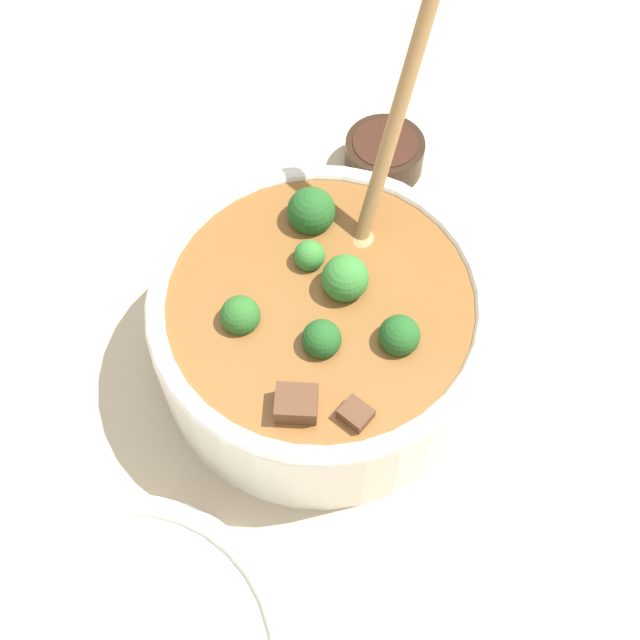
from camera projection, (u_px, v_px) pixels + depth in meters
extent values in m
plane|color=#C6B293|center=(320.00, 359.00, 0.70)|extent=(4.00, 4.00, 0.00)
cylinder|color=white|center=(320.00, 332.00, 0.66)|extent=(0.27, 0.27, 0.10)
torus|color=white|center=(320.00, 301.00, 0.62)|extent=(0.27, 0.27, 0.02)
cylinder|color=brown|center=(320.00, 322.00, 0.64)|extent=(0.25, 0.25, 0.07)
sphere|color=#2D6B28|center=(240.00, 315.00, 0.60)|extent=(0.03, 0.03, 0.03)
cylinder|color=#6B9956|center=(243.00, 330.00, 0.62)|extent=(0.01, 0.01, 0.01)
sphere|color=#387F33|center=(309.00, 256.00, 0.63)|extent=(0.02, 0.02, 0.02)
cylinder|color=#6B9956|center=(310.00, 268.00, 0.64)|extent=(0.01, 0.01, 0.01)
sphere|color=#235B23|center=(322.00, 339.00, 0.59)|extent=(0.03, 0.03, 0.03)
cylinder|color=#6B9956|center=(322.00, 353.00, 0.61)|extent=(0.01, 0.01, 0.01)
sphere|color=#387F33|center=(345.00, 278.00, 0.61)|extent=(0.04, 0.04, 0.04)
cylinder|color=#6B9956|center=(344.00, 297.00, 0.63)|extent=(0.01, 0.01, 0.02)
sphere|color=#235B23|center=(311.00, 211.00, 0.64)|extent=(0.04, 0.04, 0.04)
cylinder|color=#6B9956|center=(312.00, 232.00, 0.67)|extent=(0.01, 0.01, 0.02)
sphere|color=#235B23|center=(400.00, 334.00, 0.59)|extent=(0.03, 0.03, 0.03)
cylinder|color=#6B9956|center=(398.00, 348.00, 0.61)|extent=(0.01, 0.01, 0.01)
cube|color=brown|center=(356.00, 415.00, 0.56)|extent=(0.02, 0.02, 0.02)
cube|color=brown|center=(296.00, 405.00, 0.56)|extent=(0.04, 0.04, 0.02)
ellipsoid|color=#A87A47|center=(360.00, 241.00, 0.65)|extent=(0.04, 0.03, 0.01)
cylinder|color=#A87A47|center=(400.00, 106.00, 0.58)|extent=(0.12, 0.02, 0.21)
cylinder|color=black|center=(384.00, 155.00, 0.79)|extent=(0.08, 0.08, 0.03)
cylinder|color=#381E14|center=(385.00, 146.00, 0.78)|extent=(0.06, 0.06, 0.01)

